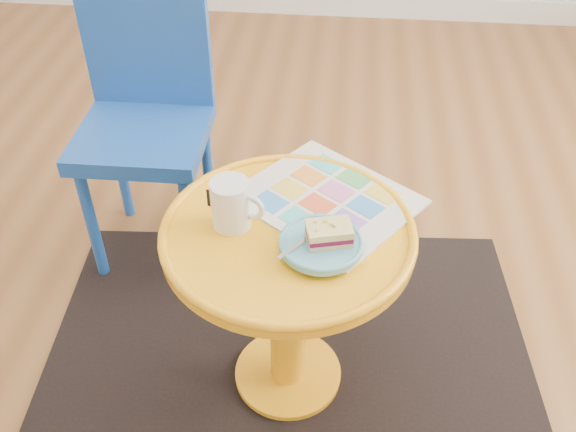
# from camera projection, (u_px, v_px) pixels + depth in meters

# --- Properties ---
(floor) EXTENTS (4.00, 4.00, 0.00)m
(floor) POSITION_uv_depth(u_px,v_px,m) (235.00, 274.00, 1.98)
(floor) COLOR brown
(floor) RESTS_ON ground
(room_walls) EXTENTS (4.00, 4.00, 4.00)m
(room_walls) POSITION_uv_depth(u_px,v_px,m) (45.00, 84.00, 2.77)
(room_walls) COLOR silver
(room_walls) RESTS_ON ground
(rug) EXTENTS (1.37, 1.19, 0.01)m
(rug) POSITION_uv_depth(u_px,v_px,m) (288.00, 375.00, 1.69)
(rug) COLOR black
(rug) RESTS_ON ground
(side_table) EXTENTS (0.54, 0.54, 0.52)m
(side_table) POSITION_uv_depth(u_px,v_px,m) (288.00, 278.00, 1.45)
(side_table) COLOR #FFA915
(side_table) RESTS_ON ground
(chair) EXTENTS (0.36, 0.36, 0.81)m
(chair) POSITION_uv_depth(u_px,v_px,m) (146.00, 109.00, 1.83)
(chair) COLOR #1A4DAB
(chair) RESTS_ON ground
(newspaper) EXTENTS (0.47, 0.46, 0.01)m
(newspaper) POSITION_uv_depth(u_px,v_px,m) (327.00, 199.00, 1.43)
(newspaper) COLOR silver
(newspaper) RESTS_ON side_table
(mug) EXTENTS (0.12, 0.08, 0.11)m
(mug) POSITION_uv_depth(u_px,v_px,m) (232.00, 203.00, 1.34)
(mug) COLOR white
(mug) RESTS_ON side_table
(plate) EXTENTS (0.17, 0.17, 0.02)m
(plate) POSITION_uv_depth(u_px,v_px,m) (321.00, 244.00, 1.30)
(plate) COLOR #5CA9C3
(plate) RESTS_ON newspaper
(cake_slice) EXTENTS (0.10, 0.08, 0.04)m
(cake_slice) POSITION_uv_depth(u_px,v_px,m) (329.00, 233.00, 1.28)
(cake_slice) COLOR #D3BC8C
(cake_slice) RESTS_ON plate
(fork) EXTENTS (0.10, 0.12, 0.00)m
(fork) POSITION_uv_depth(u_px,v_px,m) (305.00, 240.00, 1.30)
(fork) COLOR silver
(fork) RESTS_ON plate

